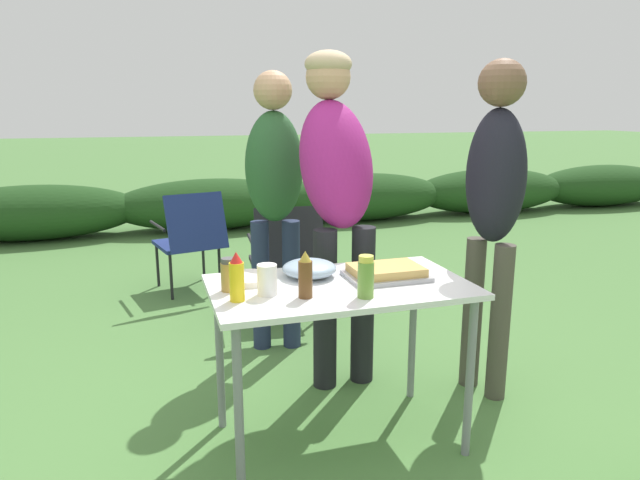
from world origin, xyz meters
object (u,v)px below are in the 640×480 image
object	(u,v)px
spice_jar	(229,275)
beer_bottle	(305,276)
relish_jar	(366,277)
camp_chair_green_behind_table	(286,256)
food_tray	(386,272)
mustard_bottle	(237,278)
standing_person_in_olive_jacket	(337,178)
folding_table	(340,301)
standing_person_in_red_jacket	(274,185)
camp_chair_near_hedge	(191,237)
mixing_bowl	(309,268)
plate_stack	(249,278)
paper_cup_stack	(267,280)
standing_person_in_gray_fleece	(494,196)

from	to	relation	value
spice_jar	beer_bottle	bearing A→B (deg)	-32.36
relish_jar	camp_chair_green_behind_table	bearing A→B (deg)	86.52
food_tray	mustard_bottle	world-z (taller)	mustard_bottle
mustard_bottle	standing_person_in_olive_jacket	world-z (taller)	standing_person_in_olive_jacket
beer_bottle	relish_jar	bearing A→B (deg)	-17.10
folding_table	standing_person_in_olive_jacket	bearing A→B (deg)	72.59
standing_person_in_olive_jacket	beer_bottle	bearing A→B (deg)	-118.55
folding_table	standing_person_in_red_jacket	world-z (taller)	standing_person_in_red_jacket
camp_chair_green_behind_table	camp_chair_near_hedge	distance (m)	1.00
mixing_bowl	mustard_bottle	size ratio (longest dim) A/B	1.22
plate_stack	standing_person_in_olive_jacket	distance (m)	0.83
food_tray	paper_cup_stack	xyz separation A→B (m)	(-0.55, -0.07, 0.04)
camp_chair_green_behind_table	spice_jar	bearing A→B (deg)	-107.42
mixing_bowl	camp_chair_green_behind_table	distance (m)	1.47
food_tray	standing_person_in_gray_fleece	world-z (taller)	standing_person_in_gray_fleece
spice_jar	standing_person_in_red_jacket	xyz separation A→B (m)	(0.43, 1.06, 0.22)
relish_jar	standing_person_in_red_jacket	bearing A→B (deg)	93.05
plate_stack	mustard_bottle	distance (m)	0.27
beer_bottle	standing_person_in_red_jacket	xyz separation A→B (m)	(0.16, 1.23, 0.20)
plate_stack	mustard_bottle	size ratio (longest dim) A/B	1.11
beer_bottle	camp_chair_green_behind_table	world-z (taller)	beer_bottle
folding_table	relish_jar	distance (m)	0.26
plate_stack	camp_chair_near_hedge	distance (m)	2.23
standing_person_in_olive_jacket	camp_chair_near_hedge	world-z (taller)	standing_person_in_olive_jacket
camp_chair_green_behind_table	standing_person_in_red_jacket	bearing A→B (deg)	-106.66
food_tray	spice_jar	xyz separation A→B (m)	(-0.69, 0.03, 0.04)
beer_bottle	mixing_bowl	bearing A→B (deg)	70.71
paper_cup_stack	food_tray	bearing A→B (deg)	7.29
standing_person_in_red_jacket	food_tray	bearing A→B (deg)	-65.81
relish_jar	standing_person_in_red_jacket	world-z (taller)	standing_person_in_red_jacket
paper_cup_stack	beer_bottle	bearing A→B (deg)	-29.57
standing_person_in_gray_fleece	camp_chair_green_behind_table	distance (m)	1.63
mixing_bowl	relish_jar	size ratio (longest dim) A/B	1.41
food_tray	mustard_bottle	bearing A→B (deg)	-170.86
food_tray	beer_bottle	bearing A→B (deg)	-160.22
plate_stack	paper_cup_stack	world-z (taller)	paper_cup_stack
folding_table	relish_jar	size ratio (longest dim) A/B	6.44
plate_stack	camp_chair_near_hedge	bearing A→B (deg)	92.01
camp_chair_near_hedge	food_tray	bearing A→B (deg)	-87.34
spice_jar	camp_chair_near_hedge	distance (m)	2.34
mustard_bottle	standing_person_in_gray_fleece	size ratio (longest dim) A/B	0.12
folding_table	standing_person_in_gray_fleece	xyz separation A→B (m)	(0.88, 0.22, 0.39)
relish_jar	standing_person_in_red_jacket	distance (m)	1.32
spice_jar	relish_jar	xyz separation A→B (m)	(0.50, -0.25, 0.02)
paper_cup_stack	standing_person_in_gray_fleece	xyz separation A→B (m)	(1.21, 0.27, 0.25)
folding_table	camp_chair_green_behind_table	distance (m)	1.57
mustard_bottle	camp_chair_green_behind_table	distance (m)	1.79
mustard_bottle	camp_chair_green_behind_table	size ratio (longest dim) A/B	0.24
paper_cup_stack	standing_person_in_olive_jacket	world-z (taller)	standing_person_in_olive_jacket
paper_cup_stack	relish_jar	distance (m)	0.39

